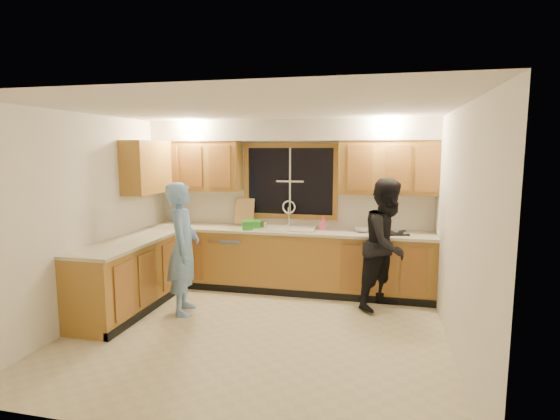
{
  "coord_description": "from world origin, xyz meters",
  "views": [
    {
      "loc": [
        1.34,
        -4.55,
        2.06
      ],
      "look_at": [
        0.13,
        0.65,
        1.33
      ],
      "focal_mm": 28.0,
      "sensor_mm": 36.0,
      "label": 1
    }
  ],
  "objects_px": {
    "stove": "(103,289)",
    "dish_crate": "(251,225)",
    "woman": "(388,244)",
    "man": "(183,248)",
    "bowl": "(363,230)",
    "sink": "(286,233)",
    "knife_block": "(180,216)",
    "soap_bottle": "(323,223)",
    "dishwasher": "(231,260)"
  },
  "relations": [
    {
      "from": "stove",
      "to": "dish_crate",
      "type": "bearing_deg",
      "value": 52.74
    },
    {
      "from": "woman",
      "to": "dish_crate",
      "type": "xyz_separation_m",
      "value": [
        -1.95,
        0.33,
        0.13
      ]
    },
    {
      "from": "man",
      "to": "bowl",
      "type": "xyz_separation_m",
      "value": [
        2.18,
        1.19,
        0.11
      ]
    },
    {
      "from": "man",
      "to": "sink",
      "type": "bearing_deg",
      "value": -58.74
    },
    {
      "from": "man",
      "to": "bowl",
      "type": "height_order",
      "value": "man"
    },
    {
      "from": "knife_block",
      "to": "bowl",
      "type": "relative_size",
      "value": 0.97
    },
    {
      "from": "stove",
      "to": "woman",
      "type": "relative_size",
      "value": 0.53
    },
    {
      "from": "sink",
      "to": "stove",
      "type": "bearing_deg",
      "value": -134.61
    },
    {
      "from": "knife_block",
      "to": "soap_bottle",
      "type": "relative_size",
      "value": 1.07
    },
    {
      "from": "sink",
      "to": "soap_bottle",
      "type": "bearing_deg",
      "value": 4.99
    },
    {
      "from": "soap_bottle",
      "to": "bowl",
      "type": "xyz_separation_m",
      "value": [
        0.57,
        -0.04,
        -0.08
      ]
    },
    {
      "from": "dish_crate",
      "to": "soap_bottle",
      "type": "height_order",
      "value": "soap_bottle"
    },
    {
      "from": "sink",
      "to": "man",
      "type": "bearing_deg",
      "value": -132.28
    },
    {
      "from": "woman",
      "to": "sink",
      "type": "bearing_deg",
      "value": 110.32
    },
    {
      "from": "sink",
      "to": "man",
      "type": "distance_m",
      "value": 1.6
    },
    {
      "from": "dishwasher",
      "to": "woman",
      "type": "bearing_deg",
      "value": -10.45
    },
    {
      "from": "bowl",
      "to": "stove",
      "type": "bearing_deg",
      "value": -147.77
    },
    {
      "from": "dish_crate",
      "to": "soap_bottle",
      "type": "distance_m",
      "value": 1.05
    },
    {
      "from": "sink",
      "to": "woman",
      "type": "distance_m",
      "value": 1.52
    },
    {
      "from": "stove",
      "to": "bowl",
      "type": "relative_size",
      "value": 3.93
    },
    {
      "from": "dishwasher",
      "to": "bowl",
      "type": "height_order",
      "value": "bowl"
    },
    {
      "from": "dish_crate",
      "to": "soap_bottle",
      "type": "relative_size",
      "value": 1.27
    },
    {
      "from": "stove",
      "to": "soap_bottle",
      "type": "relative_size",
      "value": 4.31
    },
    {
      "from": "sink",
      "to": "dish_crate",
      "type": "xyz_separation_m",
      "value": [
        -0.5,
        -0.11,
        0.12
      ]
    },
    {
      "from": "dishwasher",
      "to": "knife_block",
      "type": "xyz_separation_m",
      "value": [
        -0.9,
        0.15,
        0.62
      ]
    },
    {
      "from": "soap_bottle",
      "to": "bowl",
      "type": "height_order",
      "value": "soap_bottle"
    },
    {
      "from": "dishwasher",
      "to": "knife_block",
      "type": "height_order",
      "value": "knife_block"
    },
    {
      "from": "man",
      "to": "woman",
      "type": "height_order",
      "value": "woman"
    },
    {
      "from": "dish_crate",
      "to": "man",
      "type": "bearing_deg",
      "value": -118.3
    },
    {
      "from": "sink",
      "to": "stove",
      "type": "height_order",
      "value": "sink"
    },
    {
      "from": "knife_block",
      "to": "dishwasher",
      "type": "bearing_deg",
      "value": -42.06
    },
    {
      "from": "knife_block",
      "to": "sink",
      "type": "bearing_deg",
      "value": -36.97
    },
    {
      "from": "woman",
      "to": "dish_crate",
      "type": "height_order",
      "value": "woman"
    },
    {
      "from": "sink",
      "to": "stove",
      "type": "xyz_separation_m",
      "value": [
        -1.8,
        -1.82,
        -0.41
      ]
    },
    {
      "from": "dish_crate",
      "to": "woman",
      "type": "bearing_deg",
      "value": -9.48
    },
    {
      "from": "knife_block",
      "to": "woman",
      "type": "bearing_deg",
      "value": -42.69
    },
    {
      "from": "man",
      "to": "stove",
      "type": "bearing_deg",
      "value": 115.09
    },
    {
      "from": "soap_bottle",
      "to": "stove",
      "type": "bearing_deg",
      "value": -141.29
    },
    {
      "from": "dishwasher",
      "to": "man",
      "type": "height_order",
      "value": "man"
    },
    {
      "from": "dishwasher",
      "to": "knife_block",
      "type": "distance_m",
      "value": 1.11
    },
    {
      "from": "man",
      "to": "dish_crate",
      "type": "bearing_deg",
      "value": -44.77
    },
    {
      "from": "stove",
      "to": "knife_block",
      "type": "relative_size",
      "value": 4.04
    },
    {
      "from": "dish_crate",
      "to": "bowl",
      "type": "bearing_deg",
      "value": 4.32
    },
    {
      "from": "woman",
      "to": "bowl",
      "type": "xyz_separation_m",
      "value": [
        -0.35,
        0.45,
        0.09
      ]
    },
    {
      "from": "woman",
      "to": "knife_block",
      "type": "height_order",
      "value": "woman"
    },
    {
      "from": "dish_crate",
      "to": "bowl",
      "type": "distance_m",
      "value": 1.61
    },
    {
      "from": "man",
      "to": "soap_bottle",
      "type": "bearing_deg",
      "value": -69.12
    },
    {
      "from": "knife_block",
      "to": "dish_crate",
      "type": "height_order",
      "value": "knife_block"
    },
    {
      "from": "woman",
      "to": "dish_crate",
      "type": "bearing_deg",
      "value": 117.68
    },
    {
      "from": "dishwasher",
      "to": "dish_crate",
      "type": "bearing_deg",
      "value": -15.76
    }
  ]
}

